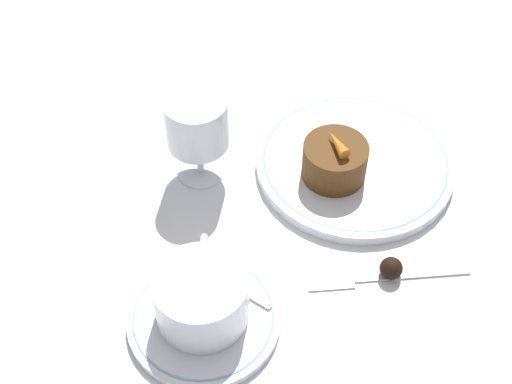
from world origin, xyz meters
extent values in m
plane|color=white|center=(0.00, 0.00, 0.00)|extent=(3.00, 3.00, 0.00)
cylinder|color=white|center=(-0.01, -0.05, 0.01)|extent=(0.24, 0.24, 0.01)
torus|color=#8CB2D1|center=(-0.01, -0.05, 0.01)|extent=(0.23, 0.23, 0.00)
cylinder|color=white|center=(-0.22, 0.12, 0.01)|extent=(0.16, 0.16, 0.01)
torus|color=#8CB2D1|center=(-0.22, 0.12, 0.01)|extent=(0.15, 0.15, 0.00)
cylinder|color=white|center=(-0.22, 0.12, 0.04)|extent=(0.09, 0.09, 0.06)
cylinder|color=#331E0F|center=(-0.22, 0.12, 0.04)|extent=(0.08, 0.08, 0.05)
torus|color=white|center=(-0.17, 0.12, 0.04)|extent=(0.04, 0.01, 0.04)
cube|color=silver|center=(-0.19, 0.10, 0.01)|extent=(0.06, 0.09, 0.00)
ellipsoid|color=silver|center=(-0.15, 0.15, 0.01)|extent=(0.03, 0.03, 0.00)
cylinder|color=silver|center=(-0.02, 0.14, 0.00)|extent=(0.06, 0.06, 0.01)
cylinder|color=silver|center=(-0.02, 0.14, 0.03)|extent=(0.01, 0.01, 0.05)
cylinder|color=silver|center=(-0.02, 0.14, 0.08)|extent=(0.07, 0.07, 0.06)
cylinder|color=#5B0F1E|center=(-0.02, 0.14, 0.07)|extent=(0.06, 0.06, 0.03)
cube|color=silver|center=(-0.17, -0.10, 0.00)|extent=(0.02, 0.13, 0.01)
cube|color=silver|center=(-0.18, -0.01, 0.00)|extent=(0.03, 0.05, 0.01)
cylinder|color=#563314|center=(-0.03, -0.02, 0.04)|extent=(0.08, 0.08, 0.05)
cone|color=orange|center=(-0.03, -0.02, 0.07)|extent=(0.04, 0.03, 0.01)
sphere|color=black|center=(-0.17, -0.07, 0.01)|extent=(0.02, 0.02, 0.02)
camera|label=1|loc=(-0.60, 0.07, 0.64)|focal=50.00mm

